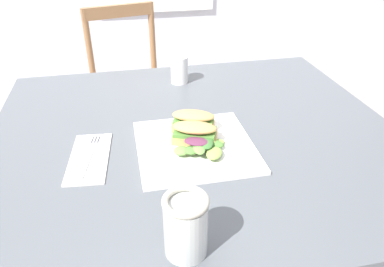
# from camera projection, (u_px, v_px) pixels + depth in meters

# --- Properties ---
(dining_table) EXTENTS (1.14, 1.01, 0.74)m
(dining_table) POSITION_uv_depth(u_px,v_px,m) (196.00, 166.00, 1.09)
(dining_table) COLOR #51565B
(dining_table) RESTS_ON ground
(chair_wooden_far) EXTENTS (0.48, 0.48, 0.87)m
(chair_wooden_far) POSITION_uv_depth(u_px,v_px,m) (133.00, 93.00, 1.92)
(chair_wooden_far) COLOR #8E6642
(chair_wooden_far) RESTS_ON ground
(plate_lunch) EXTENTS (0.30, 0.30, 0.01)m
(plate_lunch) POSITION_uv_depth(u_px,v_px,m) (195.00, 146.00, 0.95)
(plate_lunch) COLOR white
(plate_lunch) RESTS_ON dining_table
(sandwich_half_front) EXTENTS (0.13, 0.10, 0.06)m
(sandwich_half_front) POSITION_uv_depth(u_px,v_px,m) (195.00, 132.00, 0.95)
(sandwich_half_front) COLOR tan
(sandwich_half_front) RESTS_ON plate_lunch
(sandwich_half_back) EXTENTS (0.13, 0.10, 0.06)m
(sandwich_half_back) POSITION_uv_depth(u_px,v_px,m) (193.00, 120.00, 1.00)
(sandwich_half_back) COLOR tan
(sandwich_half_back) RESTS_ON plate_lunch
(salad_mixed_greens) EXTENTS (0.15, 0.14, 0.03)m
(salad_mixed_greens) POSITION_uv_depth(u_px,v_px,m) (202.00, 146.00, 0.92)
(salad_mixed_greens) COLOR #602D47
(salad_mixed_greens) RESTS_ON plate_lunch
(napkin_folded) EXTENTS (0.12, 0.23, 0.00)m
(napkin_folded) POSITION_uv_depth(u_px,v_px,m) (89.00, 158.00, 0.91)
(napkin_folded) COLOR silver
(napkin_folded) RESTS_ON dining_table
(fork_on_napkin) EXTENTS (0.05, 0.19, 0.00)m
(fork_on_napkin) POSITION_uv_depth(u_px,v_px,m) (91.00, 153.00, 0.93)
(fork_on_napkin) COLOR silver
(fork_on_napkin) RESTS_ON napkin_folded
(mason_jar_iced_tea) EXTENTS (0.08, 0.08, 0.12)m
(mason_jar_iced_tea) POSITION_uv_depth(u_px,v_px,m) (186.00, 228.00, 0.64)
(mason_jar_iced_tea) COLOR gold
(mason_jar_iced_tea) RESTS_ON dining_table
(cup_extra_side) EXTENTS (0.06, 0.06, 0.10)m
(cup_extra_side) POSITION_uv_depth(u_px,v_px,m) (179.00, 70.00, 1.29)
(cup_extra_side) COLOR white
(cup_extra_side) RESTS_ON dining_table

